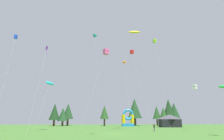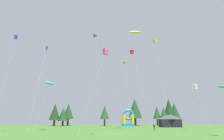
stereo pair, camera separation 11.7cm
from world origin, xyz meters
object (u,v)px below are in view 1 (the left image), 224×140
at_px(kite_cyan_parafoil, 50,83).
at_px(inflatable_blue_arch, 128,120).
at_px(kite_orange_delta, 125,62).
at_px(kite_teal_delta, 96,35).
at_px(kite_green_parafoil, 224,86).
at_px(kite_white_box, 195,87).
at_px(festival_tent, 170,121).
at_px(kite_yellow_parafoil, 134,32).
at_px(person_far_side, 154,127).
at_px(kite_blue_box, 16,37).
at_px(kite_red_box, 132,52).
at_px(kite_lime_box, 155,41).
at_px(kite_pink_box, 106,52).
at_px(kite_purple_diamond, 47,49).

height_order(kite_cyan_parafoil, inflatable_blue_arch, kite_cyan_parafoil).
bearing_deg(kite_orange_delta, kite_teal_delta, -131.69).
bearing_deg(inflatable_blue_arch, kite_teal_delta, -128.62).
bearing_deg(kite_green_parafoil, kite_cyan_parafoil, 150.00).
relative_size(kite_cyan_parafoil, kite_teal_delta, 0.40).
bearing_deg(kite_white_box, festival_tent, 88.79).
height_order(kite_white_box, inflatable_blue_arch, kite_white_box).
bearing_deg(kite_teal_delta, kite_orange_delta, 48.31).
relative_size(kite_orange_delta, kite_yellow_parafoil, 0.93).
bearing_deg(person_far_side, festival_tent, -47.58).
bearing_deg(kite_blue_box, kite_orange_delta, 47.01).
xyz_separation_m(kite_red_box, inflatable_blue_arch, (0.81, 17.23, -19.14)).
distance_m(kite_teal_delta, kite_lime_box, 18.16).
bearing_deg(kite_yellow_parafoil, kite_orange_delta, 89.69).
relative_size(kite_blue_box, kite_yellow_parafoil, 0.79).
distance_m(kite_red_box, kite_pink_box, 25.82).
distance_m(kite_yellow_parafoil, inflatable_blue_arch, 32.83).
height_order(kite_purple_diamond, festival_tent, kite_purple_diamond).
height_order(kite_cyan_parafoil, kite_lime_box, kite_lime_box).
height_order(kite_pink_box, festival_tent, kite_pink_box).
distance_m(kite_pink_box, festival_tent, 40.12).
relative_size(kite_purple_diamond, kite_teal_delta, 0.60).
height_order(kite_cyan_parafoil, festival_tent, kite_cyan_parafoil).
height_order(kite_red_box, kite_blue_box, kite_red_box).
xyz_separation_m(kite_purple_diamond, inflatable_blue_arch, (20.78, 32.43, -14.09)).
distance_m(kite_cyan_parafoil, kite_lime_box, 33.02).
bearing_deg(kite_green_parafoil, festival_tent, 85.51).
bearing_deg(festival_tent, kite_green_parafoil, -94.49).
xyz_separation_m(kite_white_box, kite_lime_box, (-5.20, 12.04, 15.89)).
height_order(kite_orange_delta, kite_yellow_parafoil, kite_yellow_parafoil).
xyz_separation_m(kite_white_box, kite_red_box, (-12.52, 10.49, 11.70)).
height_order(kite_purple_diamond, kite_red_box, kite_red_box).
bearing_deg(inflatable_blue_arch, kite_white_box, -67.10).
distance_m(kite_white_box, kite_teal_delta, 32.17).
relative_size(kite_green_parafoil, kite_orange_delta, 0.34).
bearing_deg(kite_yellow_parafoil, kite_white_box, -15.49).
xyz_separation_m(kite_lime_box, festival_tent, (5.61, 7.51, -23.60)).
bearing_deg(kite_blue_box, kite_lime_box, 24.57).
distance_m(kite_green_parafoil, kite_white_box, 14.62).
height_order(kite_white_box, kite_pink_box, kite_pink_box).
bearing_deg(kite_orange_delta, inflatable_blue_arch, 68.41).
bearing_deg(kite_blue_box, kite_teal_delta, 46.14).
bearing_deg(kite_pink_box, inflatable_blue_arch, 77.52).
bearing_deg(kite_teal_delta, kite_green_parafoil, -52.76).
height_order(kite_red_box, kite_lime_box, kite_lime_box).
xyz_separation_m(kite_blue_box, kite_yellow_parafoil, (26.63, 7.22, 5.17)).
height_order(kite_cyan_parafoil, kite_teal_delta, kite_teal_delta).
bearing_deg(kite_red_box, kite_blue_box, -152.36).
relative_size(kite_white_box, kite_red_box, 0.47).
distance_m(kite_cyan_parafoil, person_far_side, 25.89).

